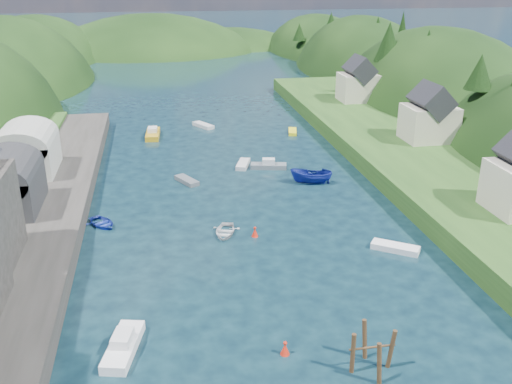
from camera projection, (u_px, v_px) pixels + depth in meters
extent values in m
plane|color=black|center=(229.00, 162.00, 81.23)|extent=(600.00, 600.00, 0.00)
ellipsoid|color=black|center=(10.00, 118.00, 139.17)|extent=(44.00, 75.56, 48.19)
ellipsoid|color=black|center=(39.00, 80.00, 177.02)|extent=(44.00, 75.56, 39.00)
ellipsoid|color=black|center=(435.00, 150.00, 114.60)|extent=(36.00, 75.56, 48.00)
ellipsoid|color=black|center=(361.00, 101.00, 153.73)|extent=(36.00, 75.56, 44.49)
ellipsoid|color=black|center=(318.00, 70.00, 191.62)|extent=(36.00, 75.56, 36.00)
ellipsoid|color=black|center=(153.00, 81.00, 193.09)|extent=(80.00, 60.00, 44.00)
ellipsoid|color=black|center=(231.00, 79.00, 207.58)|extent=(70.00, 56.00, 36.00)
cone|color=black|center=(23.00, 54.00, 121.73)|extent=(4.07, 4.07, 5.19)
cone|color=black|center=(14.00, 42.00, 132.01)|extent=(4.56, 4.56, 8.04)
cone|color=black|center=(23.00, 46.00, 138.90)|extent=(4.75, 4.75, 5.35)
cone|color=black|center=(36.00, 36.00, 152.22)|extent=(4.27, 4.27, 6.59)
cone|color=black|center=(480.00, 72.00, 81.22)|extent=(4.07, 4.07, 5.04)
cone|color=black|center=(465.00, 85.00, 91.30)|extent=(3.40, 3.40, 6.16)
cone|color=black|center=(427.00, 53.00, 104.25)|extent=(4.94, 4.94, 8.45)
cone|color=black|center=(389.00, 42.00, 108.44)|extent=(5.25, 5.25, 7.34)
cone|color=black|center=(402.00, 33.00, 120.37)|extent=(3.36, 3.36, 8.97)
cone|color=black|center=(377.00, 33.00, 137.64)|extent=(4.57, 4.57, 7.86)
cone|color=black|center=(358.00, 37.00, 147.52)|extent=(3.59, 3.59, 6.15)
cone|color=black|center=(331.00, 23.00, 156.49)|extent=(4.14, 4.14, 5.91)
cone|color=black|center=(299.00, 32.00, 167.77)|extent=(3.83, 3.83, 4.92)
cube|color=#2D2B28|center=(1.00, 275.00, 49.46)|extent=(12.00, 110.00, 2.00)
cube|color=#2D2D30|center=(5.00, 191.00, 59.92)|extent=(7.00, 9.00, 4.00)
cylinder|color=#2D2D30|center=(2.00, 173.00, 59.19)|extent=(7.00, 9.00, 7.00)
cube|color=#B2B2A8|center=(27.00, 156.00, 70.91)|extent=(7.00, 9.00, 4.00)
cylinder|color=#B2B2A8|center=(24.00, 141.00, 70.17)|extent=(7.00, 9.00, 7.00)
cube|color=#234719|center=(425.00, 167.00, 75.74)|extent=(16.00, 120.00, 2.40)
cube|color=beige|center=(429.00, 123.00, 82.36)|extent=(7.00, 6.00, 5.00)
cube|color=black|center=(431.00, 100.00, 81.14)|extent=(5.15, 6.24, 5.15)
cube|color=beige|center=(358.00, 87.00, 106.91)|extent=(7.00, 6.00, 5.00)
cube|color=black|center=(360.00, 69.00, 105.68)|extent=(5.15, 6.24, 5.15)
cylinder|color=#382314|center=(391.00, 352.00, 39.16)|extent=(0.32, 0.32, 3.72)
cylinder|color=#382314|center=(365.00, 343.00, 40.18)|extent=(0.32, 0.32, 3.72)
cylinder|color=#382314|center=(353.00, 357.00, 38.70)|extent=(0.32, 0.32, 3.72)
cylinder|color=#382314|center=(379.00, 368.00, 37.68)|extent=(0.32, 0.32, 3.72)
cylinder|color=#382314|center=(372.00, 347.00, 38.70)|extent=(3.29, 0.16, 0.16)
cone|color=red|center=(285.00, 349.00, 40.82)|extent=(0.70, 0.70, 0.90)
sphere|color=red|center=(285.00, 343.00, 40.63)|extent=(0.30, 0.30, 0.30)
cone|color=red|center=(255.00, 232.00, 58.72)|extent=(0.70, 0.70, 0.90)
sphere|color=red|center=(255.00, 228.00, 58.54)|extent=(0.30, 0.30, 0.30)
cube|color=#BF9116|center=(153.00, 134.00, 93.29)|extent=(2.50, 6.42, 0.88)
cube|color=silver|center=(152.00, 129.00, 92.98)|extent=(1.60, 2.30, 0.70)
cube|color=white|center=(123.00, 347.00, 41.18)|extent=(3.11, 5.89, 0.79)
cube|color=silver|center=(122.00, 338.00, 40.90)|extent=(1.72, 2.21, 0.70)
imported|color=silver|center=(225.00, 231.00, 59.33)|extent=(3.91, 4.73, 0.85)
cube|color=slate|center=(269.00, 166.00, 78.70)|extent=(5.13, 2.63, 0.69)
cube|color=silver|center=(269.00, 161.00, 78.43)|extent=(1.92, 1.47, 0.70)
cube|color=#52595E|center=(187.00, 181.00, 73.53)|extent=(3.10, 4.28, 0.58)
cube|color=silver|center=(203.00, 125.00, 99.01)|extent=(3.61, 4.69, 0.64)
cube|color=white|center=(395.00, 248.00, 55.87)|extent=(4.63, 3.88, 0.64)
imported|color=#1B2F98|center=(102.00, 223.00, 61.30)|extent=(4.66, 5.03, 0.85)
imported|color=navy|center=(311.00, 177.00, 72.96)|extent=(5.74, 3.35, 2.08)
cube|color=yellow|center=(293.00, 132.00, 95.42)|extent=(2.12, 4.08, 0.55)
cube|color=silver|center=(243.00, 164.00, 79.58)|extent=(2.66, 4.47, 0.59)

